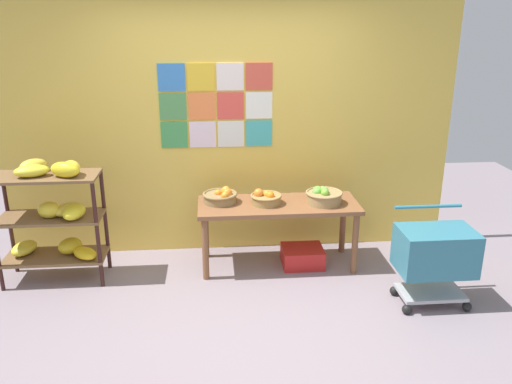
{
  "coord_description": "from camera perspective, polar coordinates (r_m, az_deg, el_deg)",
  "views": [
    {
      "loc": [
        -0.18,
        -3.52,
        2.35
      ],
      "look_at": [
        0.19,
        0.73,
        0.89
      ],
      "focal_mm": 36.57,
      "sensor_mm": 36.0,
      "label": 1
    }
  ],
  "objects": [
    {
      "name": "banana_shelf_unit",
      "position": [
        5.01,
        -21.11,
        -2.09
      ],
      "size": [
        0.91,
        0.47,
        1.15
      ],
      "color": "#351A17",
      "rests_on": "ground"
    },
    {
      "name": "fruit_basket_back_right",
      "position": [
        4.98,
        7.38,
        -0.44
      ],
      "size": [
        0.35,
        0.35,
        0.16
      ],
      "color": "#9B7E4F",
      "rests_on": "display_table"
    },
    {
      "name": "ground",
      "position": [
        4.24,
        -1.75,
        -14.86
      ],
      "size": [
        9.11,
        9.11,
        0.0
      ],
      "primitive_type": "plane",
      "color": "gray"
    },
    {
      "name": "display_table",
      "position": [
        5.0,
        2.45,
        -2.12
      ],
      "size": [
        1.53,
        0.59,
        0.65
      ],
      "color": "brown",
      "rests_on": "ground"
    },
    {
      "name": "shopping_cart",
      "position": [
        4.61,
        18.99,
        -6.38
      ],
      "size": [
        0.62,
        0.45,
        0.81
      ],
      "rotation": [
        0.0,
        0.0,
        -0.03
      ],
      "color": "black",
      "rests_on": "ground"
    },
    {
      "name": "fruit_basket_centre",
      "position": [
        4.93,
        1.08,
        -0.66
      ],
      "size": [
        0.3,
        0.3,
        0.15
      ],
      "color": "olive",
      "rests_on": "display_table"
    },
    {
      "name": "back_wall_with_art",
      "position": [
        5.19,
        -2.93,
        8.2
      ],
      "size": [
        4.5,
        0.07,
        2.78
      ],
      "color": "#E5BF4B",
      "rests_on": "ground"
    },
    {
      "name": "fruit_basket_right",
      "position": [
        4.98,
        -3.86,
        -0.48
      ],
      "size": [
        0.33,
        0.33,
        0.14
      ],
      "color": "olive",
      "rests_on": "display_table"
    },
    {
      "name": "produce_crate_under_table",
      "position": [
        5.19,
        5.1,
        -7.02
      ],
      "size": [
        0.4,
        0.34,
        0.18
      ],
      "primitive_type": "cube",
      "color": "red",
      "rests_on": "ground"
    }
  ]
}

